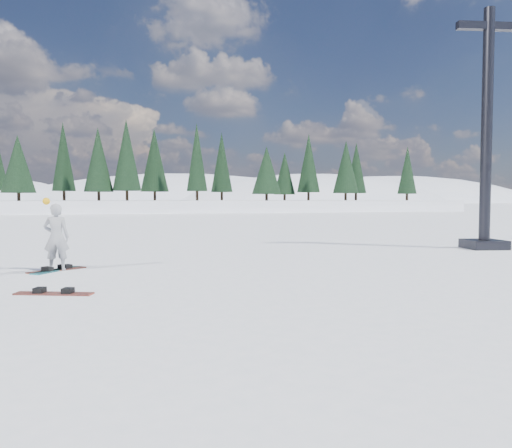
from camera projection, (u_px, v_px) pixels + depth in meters
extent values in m
plane|color=white|center=(90.00, 277.00, 11.73)|extent=(420.00, 420.00, 0.00)
cube|color=white|center=(129.00, 220.00, 65.21)|extent=(90.00, 14.00, 5.00)
ellipsoid|color=white|center=(183.00, 237.00, 211.41)|extent=(182.00, 140.00, 53.20)
ellipsoid|color=white|center=(394.00, 234.00, 217.66)|extent=(156.00, 120.00, 50.40)
ellipsoid|color=white|center=(313.00, 239.00, 171.99)|extent=(117.00, 90.00, 45.00)
cone|color=black|center=(23.00, 171.00, 61.95)|extent=(3.20, 3.20, 7.50)
cone|color=black|center=(59.00, 171.00, 62.92)|extent=(3.20, 3.20, 7.50)
cone|color=black|center=(94.00, 171.00, 63.90)|extent=(3.20, 3.20, 7.50)
cone|color=black|center=(128.00, 172.00, 64.88)|extent=(3.20, 3.20, 7.50)
cone|color=black|center=(161.00, 172.00, 65.86)|extent=(3.20, 3.20, 7.50)
cone|color=black|center=(193.00, 173.00, 66.84)|extent=(3.20, 3.20, 7.50)
cone|color=black|center=(224.00, 173.00, 67.82)|extent=(3.20, 3.20, 7.50)
cone|color=black|center=(254.00, 173.00, 68.80)|extent=(3.20, 3.20, 7.50)
cone|color=black|center=(284.00, 174.00, 69.78)|extent=(3.20, 3.20, 7.50)
cone|color=black|center=(312.00, 174.00, 70.75)|extent=(3.20, 3.20, 7.50)
cone|color=black|center=(340.00, 174.00, 71.73)|extent=(3.20, 3.20, 7.50)
cone|color=black|center=(367.00, 175.00, 72.71)|extent=(3.20, 3.20, 7.50)
cone|color=black|center=(393.00, 175.00, 73.69)|extent=(3.20, 3.20, 7.50)
cylinder|color=black|center=(487.00, 130.00, 17.94)|extent=(0.39, 0.39, 8.61)
cube|color=black|center=(489.00, 26.00, 17.75)|extent=(2.38, 0.62, 0.27)
cube|color=black|center=(484.00, 244.00, 18.16)|extent=(1.47, 1.47, 0.32)
imported|color=#A8A8AD|center=(56.00, 237.00, 12.64)|extent=(0.65, 0.46, 1.71)
sphere|color=#FFB10D|center=(46.00, 201.00, 12.43)|extent=(0.18, 0.18, 0.18)
cube|color=maroon|center=(57.00, 270.00, 12.68)|extent=(1.36, 1.13, 0.03)
cube|color=maroon|center=(54.00, 294.00, 9.56)|extent=(1.51, 0.72, 0.03)
cube|color=#187A84|center=(56.00, 270.00, 12.66)|extent=(1.04, 1.42, 0.03)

